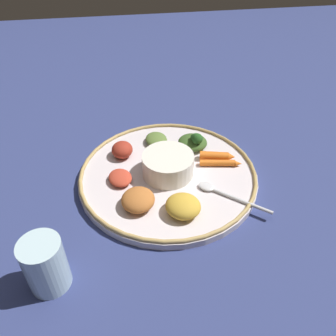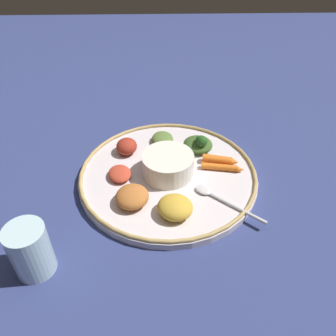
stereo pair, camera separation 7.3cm
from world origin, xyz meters
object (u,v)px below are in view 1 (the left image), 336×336
Objects in this scene: carrot_outer at (217,156)px; greens_pile at (193,142)px; drinking_glass at (46,267)px; carrot_near_spoon at (220,163)px; center_bowl at (168,164)px; spoon at (222,193)px.

greens_pile is at bearing 128.88° from carrot_outer.
drinking_glass is at bearing -143.84° from carrot_outer.
carrot_outer is at bearing 36.16° from drinking_glass.
drinking_glass reaches higher than carrot_outer.
greens_pile reaches higher than carrot_near_spoon.
carrot_near_spoon is 0.02m from carrot_outer.
drinking_glass is (-0.30, -0.30, 0.01)m from greens_pile.
carrot_near_spoon is (0.12, 0.01, -0.02)m from center_bowl.
carrot_outer reaches higher than spoon.
center_bowl reaches higher than spoon.
center_bowl is 0.12m from carrot_outer.
spoon is 1.41× the size of carrot_near_spoon.
carrot_outer is (0.02, 0.11, 0.01)m from spoon.
center_bowl reaches higher than greens_pile.
greens_pile is (-0.02, 0.16, 0.01)m from spoon.
carrot_near_spoon is at bearing -59.02° from greens_pile.
carrot_near_spoon is at bearing -84.72° from carrot_outer.
spoon is 0.09m from carrot_near_spoon.
drinking_glass reaches higher than carrot_near_spoon.
carrot_outer is 0.84× the size of drinking_glass.
greens_pile is 0.43m from drinking_glass.
greens_pile is (0.07, 0.08, -0.01)m from center_bowl.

